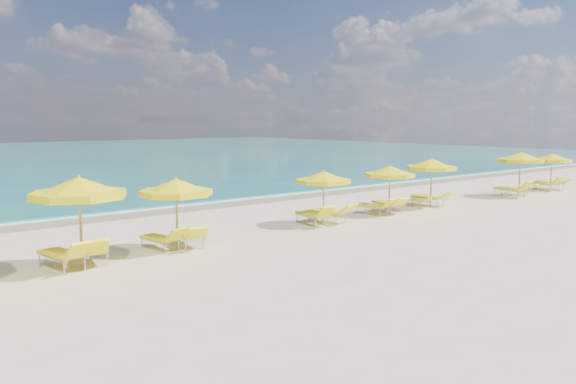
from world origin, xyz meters
TOP-DOWN VIEW (x-y plane):
  - ground_plane at (0.00, 0.00)m, footprint 120.00×120.00m
  - ocean at (0.00, 48.00)m, footprint 120.00×80.00m
  - wet_sand_band at (0.00, 7.40)m, footprint 120.00×2.60m
  - foam_line at (0.00, 8.20)m, footprint 120.00×1.20m
  - whitecap_near at (-6.00, 17.00)m, footprint 14.00×0.36m
  - whitecap_far at (8.00, 24.00)m, footprint 18.00×0.30m
  - umbrella_2 at (-8.54, -0.34)m, footprint 2.75×2.75m
  - umbrella_3 at (-5.54, -0.01)m, footprint 2.95×2.95m
  - umbrella_4 at (0.80, 0.36)m, footprint 2.38×2.38m
  - umbrella_5 at (4.52, 0.33)m, footprint 2.32×2.32m
  - umbrella_6 at (7.42, 0.40)m, footprint 2.96×2.96m
  - umbrella_7 at (14.10, -0.15)m, footprint 2.50×2.50m
  - umbrella_8 at (17.99, 0.10)m, footprint 2.60×2.60m
  - lounger_2_left at (-8.95, -0.02)m, footprint 1.01×1.99m
  - lounger_2_right at (-8.11, 0.08)m, footprint 1.00×1.97m
  - lounger_3_left at (-5.89, 0.39)m, footprint 0.89×1.74m
  - lounger_3_right at (-5.01, 0.27)m, footprint 0.98×1.96m
  - lounger_4_left at (0.44, 0.54)m, footprint 0.87×1.93m
  - lounger_4_right at (1.30, 0.58)m, footprint 0.95×2.07m
  - lounger_5_left at (3.99, 0.73)m, footprint 0.78×1.81m
  - lounger_5_right at (4.92, 0.74)m, footprint 0.99×2.02m
  - lounger_6_left at (7.05, 0.96)m, footprint 0.64×1.67m
  - lounger_6_right at (7.93, 0.88)m, footprint 0.92×2.06m
  - lounger_7_left at (13.55, 0.01)m, footprint 0.74×1.92m
  - lounger_7_right at (14.58, 0.21)m, footprint 0.84×1.72m
  - lounger_8_left at (17.49, 0.27)m, footprint 0.73×1.89m
  - lounger_8_right at (18.35, 0.27)m, footprint 0.78×1.99m

SIDE VIEW (x-z plane):
  - ground_plane at x=0.00m, z-range 0.00..0.00m
  - ocean at x=0.00m, z-range -0.15..0.15m
  - wet_sand_band at x=0.00m, z-range -0.01..0.01m
  - foam_line at x=0.00m, z-range -0.01..0.01m
  - whitecap_near at x=-6.00m, z-range -0.03..0.03m
  - whitecap_far at x=8.00m, z-range -0.03..0.03m
  - lounger_6_left at x=7.05m, z-range -0.12..0.51m
  - lounger_7_right at x=14.58m, z-range -0.14..0.54m
  - lounger_3_left at x=-5.89m, z-range -0.20..0.63m
  - lounger_5_left at x=3.99m, z-range -0.19..0.62m
  - lounger_8_right at x=18.35m, z-range -0.13..0.59m
  - lounger_3_right at x=-5.01m, z-range -0.18..0.65m
  - lounger_5_right at x=4.92m, z-range -0.17..0.64m
  - lounger_6_right at x=7.93m, z-range -0.15..0.62m
  - lounger_4_left at x=0.44m, z-range -0.21..0.68m
  - lounger_2_right at x=-8.11m, z-range -0.21..0.69m
  - lounger_8_left at x=17.49m, z-range -0.22..0.70m
  - lounger_2_left at x=-8.95m, z-range -0.22..0.70m
  - lounger_4_right at x=1.30m, z-range -0.19..0.67m
  - lounger_7_left at x=13.55m, z-range -0.23..0.71m
  - umbrella_4 at x=0.80m, z-range 0.74..2.84m
  - umbrella_5 at x=4.52m, z-range 0.75..2.86m
  - umbrella_8 at x=17.99m, z-range 0.75..2.89m
  - umbrella_3 at x=-5.54m, z-range 0.80..3.06m
  - umbrella_6 at x=7.42m, z-range 0.81..3.10m
  - umbrella_7 at x=14.10m, z-range 0.84..3.21m
  - umbrella_2 at x=-8.54m, z-range 0.90..3.43m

